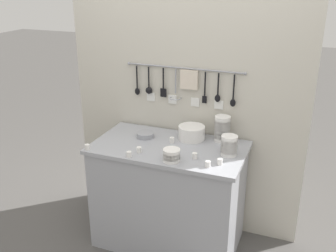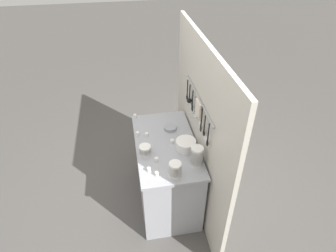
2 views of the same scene
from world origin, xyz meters
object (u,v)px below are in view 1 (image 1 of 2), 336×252
Objects in this scene: cup_back_left at (172,140)px; cup_back_right at (195,156)px; bowl_stack_tall_left at (222,129)px; bowl_stack_wide_centre at (229,146)px; cup_centre at (208,164)px; steel_mixing_bowl at (145,135)px; cup_beside_plates at (139,150)px; cup_front_right at (220,162)px; plate_stack at (192,133)px; cup_edge_near at (129,154)px; cup_by_caddy at (87,147)px; bowl_stack_back_corner at (172,155)px.

cup_back_left is 0.32m from cup_back_right.
cup_back_left is (-0.35, -0.17, -0.08)m from bowl_stack_tall_left.
cup_centre is at bearing -110.86° from bowl_stack_wide_centre.
bowl_stack_tall_left is 0.60m from steel_mixing_bowl.
bowl_stack_wide_centre is 0.70m from steel_mixing_bowl.
cup_beside_plates is 0.59m from cup_front_right.
cup_edge_near is at bearing -123.50° from plate_stack.
cup_back_right is at bearing 10.59° from cup_by_caddy.
cup_beside_plates is 1.00× the size of cup_by_caddy.
cup_front_right is at bearing -20.44° from steel_mixing_bowl.
bowl_stack_wide_centre is 1.03m from cup_by_caddy.
cup_back_right is 1.00× the size of cup_edge_near.
cup_edge_near is at bearing -108.71° from cup_beside_plates.
bowl_stack_wide_centre reaches higher than bowl_stack_back_corner.
steel_mixing_bowl is 0.23m from cup_back_left.
cup_edge_near is (-0.31, -0.47, -0.03)m from plate_stack.
cup_back_right is (-0.10, -0.38, -0.08)m from bowl_stack_tall_left.
cup_by_caddy is (-0.53, -0.35, 0.00)m from cup_back_left.
bowl_stack_back_corner is at bearing 4.47° from cup_by_caddy.
bowl_stack_back_corner reaches higher than cup_back_left.
bowl_stack_back_corner is 0.32m from cup_back_left.
bowl_stack_back_corner is at bearing -145.24° from bowl_stack_wide_centre.
cup_back_right and cup_edge_near have the same top height.
cup_back_left is 0.40m from cup_edge_near.
bowl_stack_wide_centre is 0.18m from cup_front_right.
cup_front_right is at bearing -27.30° from cup_back_left.
bowl_stack_back_corner is at bearing 9.45° from cup_edge_near.
bowl_stack_back_corner is 0.31m from cup_edge_near.
cup_beside_plates is (-0.62, -0.19, -0.05)m from bowl_stack_wide_centre.
bowl_stack_tall_left is 1.03m from cup_by_caddy.
cup_by_caddy reaches higher than steel_mixing_bowl.
bowl_stack_back_corner reaches higher than cup_beside_plates.
cup_centre is at bearing 1.68° from bowl_stack_back_corner.
bowl_stack_tall_left is 4.75× the size of cup_back_right.
cup_by_caddy is (-0.37, -0.10, 0.00)m from cup_beside_plates.
cup_edge_near is (-0.44, -0.15, 0.00)m from cup_back_right.
cup_edge_near is at bearing -174.10° from cup_centre.
cup_edge_near is (-0.30, -0.05, -0.02)m from bowl_stack_back_corner.
bowl_stack_back_corner is 0.59× the size of bowl_stack_tall_left.
cup_back_left is at bearing 33.15° from cup_by_caddy.
cup_beside_plates and cup_centre have the same top height.
cup_edge_near is (-0.65, -0.29, -0.05)m from bowl_stack_wide_centre.
cup_back_left is 1.00× the size of cup_edge_near.
bowl_stack_tall_left reaches higher than cup_front_right.
steel_mixing_bowl is at bearing 159.56° from cup_front_right.
cup_back_right is (-0.21, -0.14, -0.05)m from bowl_stack_wide_centre.
bowl_stack_wide_centre is 1.07× the size of steel_mixing_bowl.
plate_stack is 4.92× the size of cup_beside_plates.
cup_back_right is 1.00× the size of cup_by_caddy.
steel_mixing_bowl is at bearing 173.32° from bowl_stack_wide_centre.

